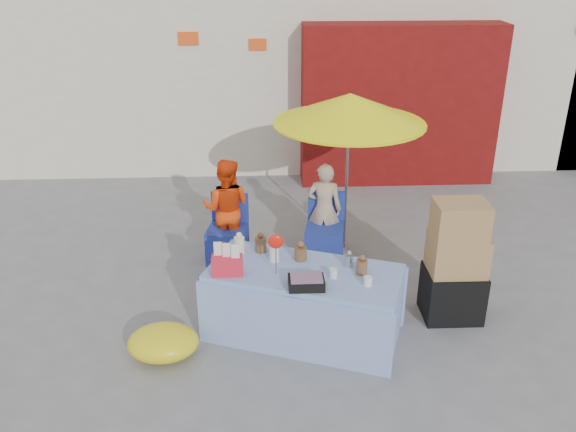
{
  "coord_description": "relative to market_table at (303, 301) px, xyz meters",
  "views": [
    {
      "loc": [
        -0.09,
        -5.52,
        3.82
      ],
      "look_at": [
        0.2,
        0.6,
        1.0
      ],
      "focal_mm": 38.0,
      "sensor_mm": 36.0,
      "label": 1
    }
  ],
  "objects": [
    {
      "name": "box_stack",
      "position": [
        1.64,
        0.26,
        0.24
      ],
      "size": [
        0.62,
        0.51,
        1.37
      ],
      "rotation": [
        0.0,
        0.0,
        -0.01
      ],
      "color": "black",
      "rests_on": "ground"
    },
    {
      "name": "chair_right",
      "position": [
        0.39,
        1.67,
        -0.14
      ],
      "size": [
        0.56,
        0.55,
        0.85
      ],
      "rotation": [
        0.0,
        0.0,
        -0.18
      ],
      "color": "#21339A",
      "rests_on": "ground"
    },
    {
      "name": "umbrella",
      "position": [
        0.69,
        1.95,
        1.5
      ],
      "size": [
        1.9,
        1.9,
        2.09
      ],
      "color": "gray",
      "rests_on": "ground"
    },
    {
      "name": "ground",
      "position": [
        -0.32,
        0.2,
        -0.39
      ],
      "size": [
        80.0,
        80.0,
        0.0
      ],
      "primitive_type": "plane",
      "color": "slate",
      "rests_on": "ground"
    },
    {
      "name": "tarp_bundle",
      "position": [
        -1.41,
        -0.32,
        -0.23
      ],
      "size": [
        0.72,
        0.58,
        0.32
      ],
      "primitive_type": "ellipsoid",
      "rotation": [
        0.0,
        0.0,
        -0.01
      ],
      "color": "yellow",
      "rests_on": "ground"
    },
    {
      "name": "chair_left",
      "position": [
        -0.86,
        1.67,
        -0.14
      ],
      "size": [
        0.56,
        0.55,
        0.85
      ],
      "rotation": [
        0.0,
        0.0,
        -0.18
      ],
      "color": "#21339A",
      "rests_on": "ground"
    },
    {
      "name": "vendor_beige",
      "position": [
        0.39,
        1.8,
        0.23
      ],
      "size": [
        0.5,
        0.37,
        1.24
      ],
      "primitive_type": "imported",
      "rotation": [
        0.0,
        0.0,
        2.97
      ],
      "color": "tan",
      "rests_on": "ground"
    },
    {
      "name": "market_table",
      "position": [
        0.0,
        0.0,
        0.0
      ],
      "size": [
        2.17,
        1.54,
        1.2
      ],
      "rotation": [
        0.0,
        0.0,
        -0.35
      ],
      "color": "#8FB1E5",
      "rests_on": "ground"
    },
    {
      "name": "vendor_orange",
      "position": [
        -0.86,
        1.8,
        0.27
      ],
      "size": [
        0.72,
        0.6,
        1.32
      ],
      "primitive_type": "imported",
      "rotation": [
        0.0,
        0.0,
        2.97
      ],
      "color": "#F3400C",
      "rests_on": "ground"
    }
  ]
}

